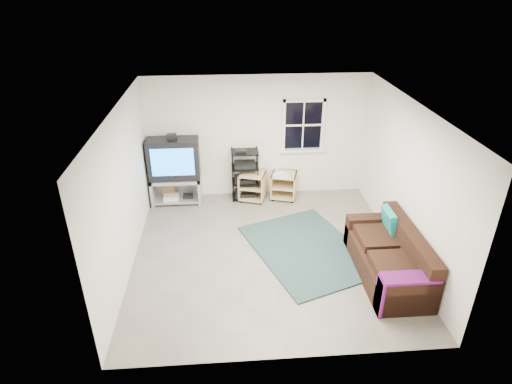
{
  "coord_description": "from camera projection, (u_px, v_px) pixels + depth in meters",
  "views": [
    {
      "loc": [
        -0.68,
        -6.12,
        4.4
      ],
      "look_at": [
        -0.18,
        0.4,
        1.0
      ],
      "focal_mm": 30.0,
      "sensor_mm": 36.0,
      "label": 1
    }
  ],
  "objects": [
    {
      "name": "room",
      "position": [
        303.0,
        129.0,
        8.88
      ],
      "size": [
        4.6,
        4.62,
        4.6
      ],
      "color": "slate",
      "rests_on": "ground"
    },
    {
      "name": "shag_rug",
      "position": [
        307.0,
        249.0,
        7.56
      ],
      "size": [
        2.4,
        2.77,
        0.03
      ],
      "primitive_type": "cube",
      "rotation": [
        0.0,
        0.0,
        0.35
      ],
      "color": "black",
      "rests_on": "ground"
    },
    {
      "name": "tv_unit",
      "position": [
        174.0,
        166.0,
        8.77
      ],
      "size": [
        1.03,
        0.52,
        1.52
      ],
      "color": "#A2A2AA",
      "rests_on": "ground"
    },
    {
      "name": "paper_bag",
      "position": [
        169.0,
        191.0,
        9.19
      ],
      "size": [
        0.29,
        0.21,
        0.38
      ],
      "primitive_type": "cube",
      "rotation": [
        0.0,
        0.0,
        0.15
      ],
      "color": "olive",
      "rests_on": "ground"
    },
    {
      "name": "side_table_right",
      "position": [
        284.0,
        183.0,
        9.19
      ],
      "size": [
        0.63,
        0.63,
        0.59
      ],
      "rotation": [
        0.0,
        0.0,
        -0.27
      ],
      "color": "#DBC386",
      "rests_on": "ground"
    },
    {
      "name": "av_rack",
      "position": [
        245.0,
        177.0,
        9.08
      ],
      "size": [
        0.56,
        0.41,
        1.12
      ],
      "color": "black",
      "rests_on": "ground"
    },
    {
      "name": "side_table_left",
      "position": [
        253.0,
        184.0,
        9.14
      ],
      "size": [
        0.65,
        0.65,
        0.61
      ],
      "rotation": [
        0.0,
        0.0,
        -0.3
      ],
      "color": "#DBC386",
      "rests_on": "ground"
    },
    {
      "name": "sofa",
      "position": [
        390.0,
        259.0,
        6.81
      ],
      "size": [
        0.87,
        1.96,
        0.9
      ],
      "color": "black",
      "rests_on": "ground"
    }
  ]
}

